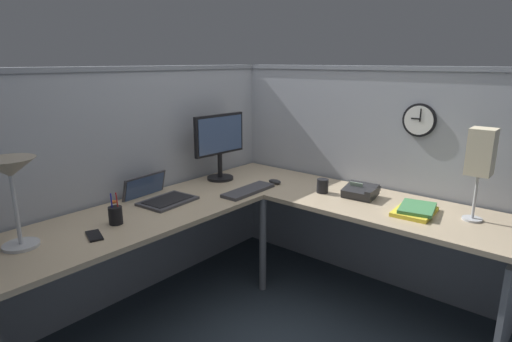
# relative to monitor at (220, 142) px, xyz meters

# --- Properties ---
(ground_plane) EXTENTS (6.80, 6.80, 0.00)m
(ground_plane) POSITION_rel_monitor_xyz_m (-0.23, -0.64, -1.02)
(ground_plane) COLOR #2D3842
(cubicle_wall_back) EXTENTS (2.57, 0.12, 1.58)m
(cubicle_wall_back) POSITION_rel_monitor_xyz_m (-0.59, 0.23, -0.23)
(cubicle_wall_back) COLOR #999EA8
(cubicle_wall_back) RESTS_ON ground
(cubicle_wall_right) EXTENTS (0.12, 2.37, 1.58)m
(cubicle_wall_right) POSITION_rel_monitor_xyz_m (0.64, -0.90, -0.23)
(cubicle_wall_right) COLOR #999EA8
(cubicle_wall_right) RESTS_ON ground
(desk) EXTENTS (2.35, 2.15, 0.73)m
(desk) POSITION_rel_monitor_xyz_m (-0.38, -0.69, -0.39)
(desk) COLOR tan
(desk) RESTS_ON ground
(monitor) EXTENTS (0.46, 0.20, 0.50)m
(monitor) POSITION_rel_monitor_xyz_m (0.00, 0.00, 0.00)
(monitor) COLOR black
(monitor) RESTS_ON desk
(laptop) EXTENTS (0.37, 0.41, 0.22)m
(laptop) POSITION_rel_monitor_xyz_m (-0.61, -0.03, -0.27)
(laptop) COLOR #38383D
(laptop) RESTS_ON desk
(keyboard) EXTENTS (0.43, 0.15, 0.02)m
(keyboard) POSITION_rel_monitor_xyz_m (-0.11, -0.38, -0.28)
(keyboard) COLOR #38383D
(keyboard) RESTS_ON desk
(computer_mouse) EXTENTS (0.06, 0.10, 0.03)m
(computer_mouse) POSITION_rel_monitor_xyz_m (0.17, -0.40, -0.28)
(computer_mouse) COLOR #232326
(computer_mouse) RESTS_ON desk
(desk_lamp_dome) EXTENTS (0.24, 0.24, 0.44)m
(desk_lamp_dome) POSITION_rel_monitor_xyz_m (-1.49, -0.10, 0.07)
(desk_lamp_dome) COLOR #B7BABF
(desk_lamp_dome) RESTS_ON desk
(pen_cup) EXTENTS (0.08, 0.08, 0.18)m
(pen_cup) POSITION_rel_monitor_xyz_m (-1.03, -0.19, -0.24)
(pen_cup) COLOR black
(pen_cup) RESTS_ON desk
(cell_phone) EXTENTS (0.11, 0.16, 0.01)m
(cell_phone) POSITION_rel_monitor_xyz_m (-1.20, -0.26, -0.29)
(cell_phone) COLOR black
(cell_phone) RESTS_ON desk
(office_phone) EXTENTS (0.20, 0.22, 0.11)m
(office_phone) POSITION_rel_monitor_xyz_m (0.29, -1.03, -0.26)
(office_phone) COLOR #232326
(office_phone) RESTS_ON desk
(book_stack) EXTENTS (0.31, 0.24, 0.04)m
(book_stack) POSITION_rel_monitor_xyz_m (0.21, -1.42, -0.27)
(book_stack) COLOR yellow
(book_stack) RESTS_ON desk
(desk_lamp_paper) EXTENTS (0.13, 0.13, 0.53)m
(desk_lamp_paper) POSITION_rel_monitor_xyz_m (0.31, -1.71, 0.09)
(desk_lamp_paper) COLOR #B7BABF
(desk_lamp_paper) RESTS_ON desk
(coffee_mug) EXTENTS (0.08, 0.08, 0.10)m
(coffee_mug) POSITION_rel_monitor_xyz_m (0.21, -0.78, -0.25)
(coffee_mug) COLOR black
(coffee_mug) RESTS_ON desk
(wall_clock) EXTENTS (0.04, 0.22, 0.22)m
(wall_clock) POSITION_rel_monitor_xyz_m (0.59, -1.27, 0.21)
(wall_clock) COLOR black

